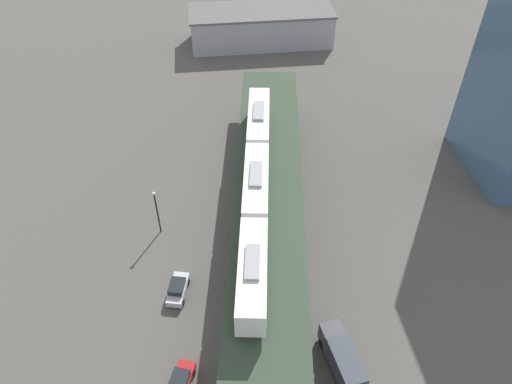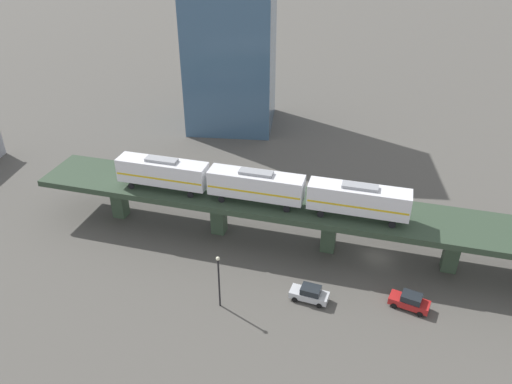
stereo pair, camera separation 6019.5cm
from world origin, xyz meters
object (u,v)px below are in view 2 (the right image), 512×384
object	(u,v)px
street_car_red	(410,301)
street_lamp	(219,278)
subway_train	(256,185)
delivery_truck	(394,216)
office_tower	(231,32)
street_car_silver	(310,294)

from	to	relation	value
street_car_red	street_lamp	size ratio (longest dim) A/B	0.68
subway_train	street_car_red	world-z (taller)	subway_train
delivery_truck	office_tower	xyz separation A→B (m)	(34.63, 27.49, 16.24)
subway_train	street_car_red	bearing A→B (deg)	-118.86
street_car_silver	office_tower	size ratio (longest dim) A/B	0.13
street_car_silver	delivery_truck	size ratio (longest dim) A/B	0.63
street_car_red	office_tower	distance (m)	60.10
street_car_silver	street_lamp	distance (m)	10.70
street_lamp	office_tower	xyz separation A→B (m)	(52.65, 6.08, 13.89)
delivery_truck	street_lamp	xyz separation A→B (m)	(-18.02, 21.41, 2.35)
subway_train	delivery_truck	xyz separation A→B (m)	(6.01, -18.57, -7.31)
subway_train	delivery_truck	size ratio (longest dim) A/B	5.00
street_lamp	office_tower	world-z (taller)	office_tower
street_car_red	street_car_silver	size ratio (longest dim) A/B	1.01
office_tower	delivery_truck	bearing A→B (deg)	-141.56
street_lamp	subway_train	bearing A→B (deg)	-13.33
delivery_truck	street_lamp	world-z (taller)	street_lamp
street_lamp	office_tower	bearing A→B (deg)	6.58
street_car_silver	office_tower	xyz separation A→B (m)	(50.69, 16.11, 17.06)
street_car_red	office_tower	xyz separation A→B (m)	(50.76, 27.28, 17.06)
delivery_truck	subway_train	bearing A→B (deg)	107.94
subway_train	street_car_silver	xyz separation A→B (m)	(-10.05, -7.19, -8.13)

